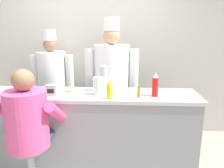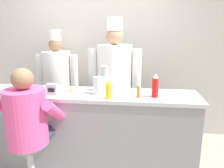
# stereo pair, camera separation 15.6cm
# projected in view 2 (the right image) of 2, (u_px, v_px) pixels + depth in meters

# --- Properties ---
(wall_back) EXTENTS (10.00, 0.06, 2.70)m
(wall_back) POSITION_uv_depth(u_px,v_px,m) (97.00, 52.00, 3.64)
(wall_back) COLOR beige
(wall_back) RESTS_ON ground_plane
(diner_counter) EXTENTS (2.78, 0.56, 1.00)m
(diner_counter) POSITION_uv_depth(u_px,v_px,m) (80.00, 132.00, 2.67)
(diner_counter) COLOR gray
(diner_counter) RESTS_ON ground_plane
(ketchup_bottle_red) EXTENTS (0.07, 0.07, 0.27)m
(ketchup_bottle_red) POSITION_uv_depth(u_px,v_px,m) (155.00, 86.00, 2.34)
(ketchup_bottle_red) COLOR red
(ketchup_bottle_red) RESTS_ON diner_counter
(mustard_bottle_yellow) EXTENTS (0.07, 0.07, 0.21)m
(mustard_bottle_yellow) POSITION_uv_depth(u_px,v_px,m) (109.00, 90.00, 2.29)
(mustard_bottle_yellow) COLOR yellow
(mustard_bottle_yellow) RESTS_ON diner_counter
(hot_sauce_bottle_orange) EXTENTS (0.03, 0.03, 0.12)m
(hot_sauce_bottle_orange) POSITION_uv_depth(u_px,v_px,m) (138.00, 92.00, 2.34)
(hot_sauce_bottle_orange) COLOR orange
(hot_sauce_bottle_orange) RESTS_ON diner_counter
(water_pitcher_clear) EXTENTS (0.13, 0.12, 0.20)m
(water_pitcher_clear) POSITION_uv_depth(u_px,v_px,m) (98.00, 86.00, 2.46)
(water_pitcher_clear) COLOR silver
(water_pitcher_clear) RESTS_ON diner_counter
(breakfast_plate) EXTENTS (0.27, 0.27, 0.05)m
(breakfast_plate) POSITION_uv_depth(u_px,v_px,m) (72.00, 91.00, 2.55)
(breakfast_plate) COLOR white
(breakfast_plate) RESTS_ON diner_counter
(cereal_bowl) EXTENTS (0.16, 0.16, 0.05)m
(cereal_bowl) POSITION_uv_depth(u_px,v_px,m) (3.00, 90.00, 2.56)
(cereal_bowl) COLOR white
(cereal_bowl) RESTS_ON diner_counter
(coffee_mug_tan) EXTENTS (0.13, 0.08, 0.09)m
(coffee_mug_tan) POSITION_uv_depth(u_px,v_px,m) (26.00, 89.00, 2.55)
(coffee_mug_tan) COLOR beige
(coffee_mug_tan) RESTS_ON diner_counter
(coffee_mug_white) EXTENTS (0.14, 0.09, 0.08)m
(coffee_mug_white) POSITION_uv_depth(u_px,v_px,m) (118.00, 90.00, 2.51)
(coffee_mug_white) COLOR white
(coffee_mug_white) RESTS_ON diner_counter
(cup_stack_steel) EXTENTS (0.10, 0.10, 0.30)m
(cup_stack_steel) POSITION_uv_depth(u_px,v_px,m) (105.00, 79.00, 2.57)
(cup_stack_steel) COLOR #B7BABF
(cup_stack_steel) RESTS_ON diner_counter
(napkin_dispenser_chrome) EXTENTS (0.12, 0.07, 0.13)m
(napkin_dispenser_chrome) POSITION_uv_depth(u_px,v_px,m) (52.00, 89.00, 2.44)
(napkin_dispenser_chrome) COLOR silver
(napkin_dispenser_chrome) RESTS_ON diner_counter
(diner_seated_pink) EXTENTS (0.60, 0.60, 1.37)m
(diner_seated_pink) POSITION_uv_depth(u_px,v_px,m) (28.00, 120.00, 2.16)
(diner_seated_pink) COLOR #B2B5BA
(diner_seated_pink) RESTS_ON ground_plane
(cook_in_whites_near) EXTENTS (0.67, 0.43, 1.72)m
(cook_in_whites_near) POSITION_uv_depth(u_px,v_px,m) (58.00, 80.00, 3.47)
(cook_in_whites_near) COLOR #232328
(cook_in_whites_near) RESTS_ON ground_plane
(cook_in_whites_far) EXTENTS (0.73, 0.47, 1.88)m
(cook_in_whites_far) POSITION_uv_depth(u_px,v_px,m) (114.00, 80.00, 3.03)
(cook_in_whites_far) COLOR #232328
(cook_in_whites_far) RESTS_ON ground_plane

